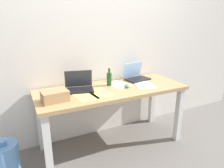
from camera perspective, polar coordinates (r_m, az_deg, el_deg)
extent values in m
plane|color=slate|center=(2.70, 0.00, -16.41)|extent=(8.00, 8.00, 0.00)
cube|color=silver|center=(2.61, -3.95, 12.92)|extent=(5.20, 0.08, 2.60)
cube|color=tan|center=(2.37, 0.00, -1.61)|extent=(1.74, 0.68, 0.04)
cube|color=silver|center=(2.09, -17.67, -16.98)|extent=(0.07, 0.07, 0.71)
cube|color=silver|center=(2.75, 18.28, -8.23)|extent=(0.07, 0.07, 0.71)
cube|color=silver|center=(2.58, -19.67, -10.21)|extent=(0.07, 0.07, 0.71)
cube|color=silver|center=(3.13, 11.21, -4.37)|extent=(0.07, 0.07, 0.71)
cube|color=black|center=(2.29, -9.13, -1.76)|extent=(0.35, 0.27, 0.02)
cube|color=#333842|center=(2.36, -9.45, 1.52)|extent=(0.31, 0.10, 0.19)
cube|color=black|center=(2.70, 7.28, 1.34)|extent=(0.35, 0.26, 0.02)
cube|color=#8CB7EA|center=(2.74, 5.85, 4.04)|extent=(0.32, 0.11, 0.20)
cylinder|color=#1E5123|center=(2.44, -0.78, 1.33)|extent=(0.06, 0.06, 0.15)
cylinder|color=#1E5123|center=(2.41, -0.79, 3.76)|extent=(0.03, 0.03, 0.06)
cylinder|color=gold|center=(2.40, -0.79, 4.55)|extent=(0.03, 0.03, 0.01)
ellipsoid|color=#4C9E56|center=(2.40, 4.32, -0.52)|extent=(0.09, 0.12, 0.03)
cube|color=tan|center=(2.05, -15.77, -3.31)|extent=(0.26, 0.18, 0.11)
cube|color=#F4E06B|center=(2.14, -7.61, -3.34)|extent=(0.23, 0.31, 0.00)
cube|color=white|center=(2.49, 1.74, -0.15)|extent=(0.29, 0.34, 0.00)
cube|color=#F4E06B|center=(2.21, -3.46, -2.51)|extent=(0.24, 0.32, 0.00)
cube|color=white|center=(2.50, 9.09, -0.25)|extent=(0.28, 0.34, 0.00)
cylinder|color=#598CC6|center=(2.34, -27.99, -18.93)|extent=(0.28, 0.28, 0.39)
cylinder|color=#598CC6|center=(2.23, -28.84, -14.28)|extent=(0.10, 0.10, 0.05)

